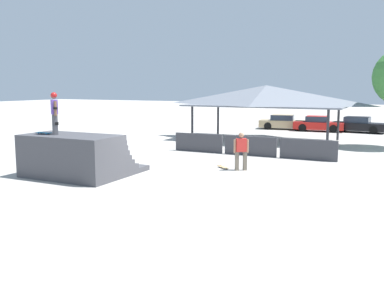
{
  "coord_description": "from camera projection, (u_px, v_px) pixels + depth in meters",
  "views": [
    {
      "loc": [
        8.52,
        -14.69,
        3.75
      ],
      "look_at": [
        -0.47,
        3.66,
        0.97
      ],
      "focal_mm": 40.0,
      "sensor_mm": 36.0,
      "label": 1
    }
  ],
  "objects": [
    {
      "name": "pavilion_shelter",
      "position": [
        266.0,
        96.0,
        29.29
      ],
      "size": [
        10.62,
        5.43,
        3.8
      ],
      "color": "#2D2D33",
      "rests_on": "ground"
    },
    {
      "name": "bystander_walking",
      "position": [
        241.0,
        149.0,
        19.02
      ],
      "size": [
        0.63,
        0.48,
        1.71
      ],
      "rotation": [
        0.0,
        0.0,
        3.74
      ],
      "color": "#6B6051",
      "rests_on": "ground"
    },
    {
      "name": "parked_car_black",
      "position": [
        358.0,
        125.0,
        34.8
      ],
      "size": [
        4.26,
        2.06,
        1.27
      ],
      "rotation": [
        0.0,
        0.0,
        -0.1
      ],
      "color": "black",
      "rests_on": "ground"
    },
    {
      "name": "skateboard_on_ground",
      "position": [
        223.0,
        167.0,
        19.63
      ],
      "size": [
        0.73,
        0.62,
        0.09
      ],
      "rotation": [
        0.0,
        0.0,
        2.49
      ],
      "color": "blue",
      "rests_on": "ground"
    },
    {
      "name": "skater_on_deck",
      "position": [
        54.0,
        110.0,
        17.53
      ],
      "size": [
        0.68,
        0.58,
        1.73
      ],
      "rotation": [
        0.0,
        0.0,
        -0.67
      ],
      "color": "#4C4C51",
      "rests_on": "quarter_pipe_ramp"
    },
    {
      "name": "parked_car_tan",
      "position": [
        283.0,
        122.0,
        37.32
      ],
      "size": [
        4.29,
        2.28,
        1.27
      ],
      "rotation": [
        0.0,
        0.0,
        0.13
      ],
      "color": "tan",
      "rests_on": "ground"
    },
    {
      "name": "skateboard_on_deck",
      "position": [
        44.0,
        133.0,
        17.72
      ],
      "size": [
        0.86,
        0.31,
        0.09
      ],
      "rotation": [
        0.0,
        0.0,
        -0.14
      ],
      "color": "blue",
      "rests_on": "quarter_pipe_ramp"
    },
    {
      "name": "quarter_pipe_ramp",
      "position": [
        77.0,
        157.0,
        17.84
      ],
      "size": [
        4.09,
        3.79,
        1.77
      ],
      "color": "#424247",
      "rests_on": "ground"
    },
    {
      "name": "parked_car_red",
      "position": [
        318.0,
        124.0,
        35.63
      ],
      "size": [
        4.1,
        1.95,
        1.27
      ],
      "rotation": [
        0.0,
        0.0,
        0.07
      ],
      "color": "red",
      "rests_on": "ground"
    },
    {
      "name": "ground_plane",
      "position": [
        163.0,
        179.0,
        17.29
      ],
      "size": [
        160.0,
        160.0,
        0.0
      ],
      "primitive_type": "plane",
      "color": "#ADA8A0"
    },
    {
      "name": "barrier_fence",
      "position": [
        250.0,
        146.0,
        23.14
      ],
      "size": [
        9.1,
        0.12,
        1.05
      ],
      "color": "#3D3D42",
      "rests_on": "ground"
    }
  ]
}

